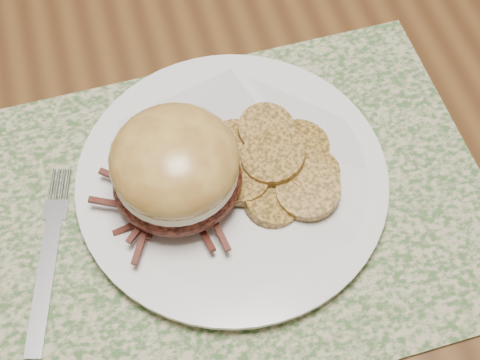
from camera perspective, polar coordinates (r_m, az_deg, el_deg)
name	(u,v)px	position (r m, az deg, el deg)	size (l,w,h in m)	color
ground	(180,276)	(1.38, -5.12, -8.17)	(3.50, 3.50, 0.00)	brown
dining_table	(136,64)	(0.80, -8.90, 9.78)	(1.50, 0.90, 0.75)	#583719
placemat	(236,208)	(0.59, -0.38, -2.40)	(0.45, 0.33, 0.00)	#3D5D30
dinner_plate	(232,180)	(0.60, -0.67, 0.00)	(0.26, 0.26, 0.02)	silver
pork_sandwich	(176,169)	(0.55, -5.51, 0.97)	(0.11, 0.11, 0.08)	black
roasted_potatoes	(274,162)	(0.59, 2.94, 1.52)	(0.13, 0.14, 0.03)	olive
fork	(49,256)	(0.59, -16.00, -6.25)	(0.06, 0.17, 0.00)	#B0B0B7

